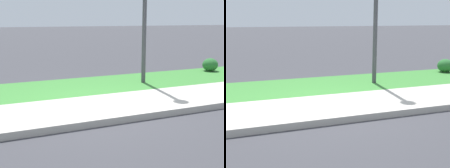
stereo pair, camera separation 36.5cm
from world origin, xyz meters
TOP-DOWN VIEW (x-y plane):
  - ground_plane at (0.00, 0.00)m, footprint 120.00×120.00m
  - sidewalk_pavement at (0.00, 0.00)m, footprint 18.00×1.80m
  - grass_verge at (0.00, 1.98)m, footprint 18.00×2.16m
  - street_curb at (0.00, -0.98)m, footprint 18.00×0.16m
  - shrub_bush_mid_verge at (4.88, 2.48)m, footprint 0.49×0.49m

SIDE VIEW (x-z plane):
  - ground_plane at x=0.00m, z-range 0.00..0.00m
  - grass_verge at x=0.00m, z-range 0.00..0.01m
  - sidewalk_pavement at x=0.00m, z-range 0.00..0.01m
  - street_curb at x=0.00m, z-range 0.00..0.12m
  - shrub_bush_mid_verge at x=4.88m, z-range 0.00..0.42m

